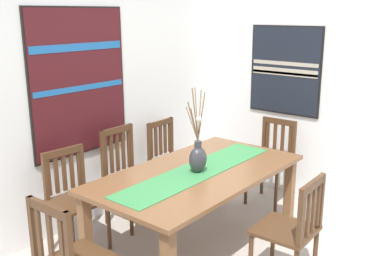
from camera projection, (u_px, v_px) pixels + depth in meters
The scene contains 12 objects.
wall_back at pixel (87, 86), 4.24m from camera, with size 6.40×0.12×2.70m, color white.
wall_side at pixel (348, 81), 4.51m from camera, with size 0.12×6.40×2.70m, color white.
dining_table at pixel (198, 181), 3.76m from camera, with size 1.90×1.03×0.73m.
table_runner at pixel (198, 171), 3.74m from camera, with size 1.75×0.36×0.01m, color #388447.
centerpiece_vase at pixel (198, 157), 3.67m from camera, with size 0.30×0.19×0.71m.
chair_0 at pixel (127, 174), 4.32m from camera, with size 0.43×0.43×0.96m.
chair_2 at pixel (272, 159), 4.80m from camera, with size 0.43×0.43×0.91m.
chair_3 at pixel (74, 197), 3.83m from camera, with size 0.45×0.45×0.89m.
chair_4 at pixel (292, 230), 3.26m from camera, with size 0.43×0.43×0.90m.
chair_5 at pixel (170, 158), 4.83m from camera, with size 0.43×0.43×0.90m.
painting_on_back_wall at pixel (79, 82), 4.08m from camera, with size 1.06×0.05×1.36m.
painting_on_side_wall at pixel (285, 70), 4.86m from camera, with size 0.05×0.84×0.97m.
Camera 1 is at (-2.64, -1.56, 2.04)m, focal length 41.26 mm.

